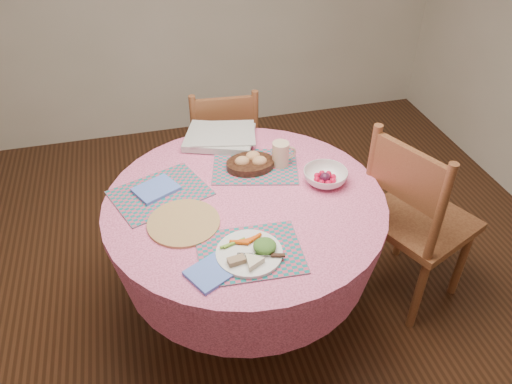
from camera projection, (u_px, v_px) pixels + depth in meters
ground at (247, 310)px, 2.64m from camera, size 4.00×4.00×0.00m
dining_table at (246, 232)px, 2.30m from camera, size 1.24×1.24×0.75m
chair_right at (414, 218)px, 2.43m from camera, size 0.60×0.61×1.01m
chair_back at (224, 149)px, 3.03m from camera, size 0.45×0.43×0.90m
placemat_front at (250, 253)px, 1.91m from camera, size 0.42×0.32×0.01m
placemat_left at (160, 193)px, 2.21m from camera, size 0.48×0.42×0.01m
placemat_back at (255, 166)px, 2.38m from camera, size 0.46×0.39×0.01m
wicker_trivet at (184, 223)px, 2.05m from camera, size 0.30×0.30×0.01m
napkin_near at (213, 271)px, 1.83m from camera, size 0.22×0.21×0.01m
napkin_far at (156, 189)px, 2.22m from camera, size 0.22×0.21×0.01m
dinner_plate at (252, 252)px, 1.89m from camera, size 0.26×0.26×0.05m
bread_bowl at (251, 163)px, 2.35m from camera, size 0.23×0.23×0.08m
latte_mug at (281, 154)px, 2.35m from camera, size 0.12×0.08×0.12m
fruit_bowl at (325, 177)px, 2.26m from camera, size 0.24×0.24×0.06m
newspaper_stack at (220, 137)px, 2.55m from camera, size 0.41×0.37×0.04m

